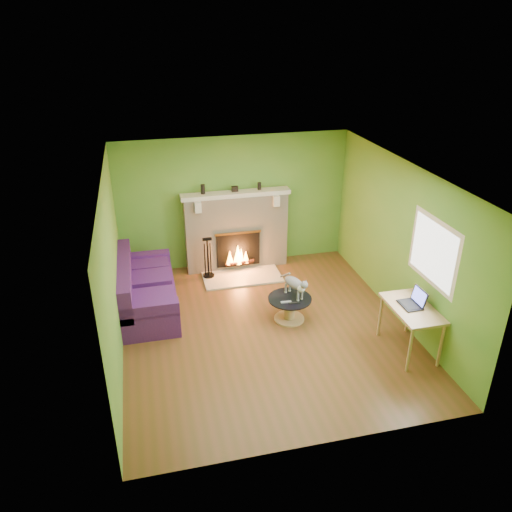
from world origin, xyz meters
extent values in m
plane|color=brown|center=(0.00, 0.00, 0.00)|extent=(5.00, 5.00, 0.00)
plane|color=white|center=(0.00, 0.00, 2.60)|extent=(5.00, 5.00, 0.00)
plane|color=#4E8E2E|center=(0.00, 2.50, 1.30)|extent=(5.00, 0.00, 5.00)
plane|color=#4E8E2E|center=(0.00, -2.50, 1.30)|extent=(5.00, 0.00, 5.00)
plane|color=#4E8E2E|center=(-2.25, 0.00, 1.30)|extent=(0.00, 5.00, 5.00)
plane|color=#4E8E2E|center=(2.25, 0.00, 1.30)|extent=(0.00, 5.00, 5.00)
plane|color=silver|center=(2.24, -0.90, 1.55)|extent=(0.00, 1.20, 1.20)
plane|color=white|center=(2.23, -0.90, 1.55)|extent=(0.00, 1.06, 1.06)
cube|color=beige|center=(0.00, 2.33, 0.75)|extent=(2.00, 0.35, 1.50)
cube|color=black|center=(0.00, 2.13, 0.44)|extent=(0.85, 0.03, 0.68)
cube|color=#BA7E2E|center=(0.00, 2.13, 0.80)|extent=(0.91, 0.02, 0.04)
cylinder|color=black|center=(0.00, 2.10, 0.16)|extent=(0.55, 0.07, 0.07)
cube|color=beige|center=(0.00, 2.30, 1.54)|extent=(2.10, 0.28, 0.08)
cube|color=beige|center=(-0.75, 2.11, 1.40)|extent=(0.12, 0.10, 0.20)
cube|color=beige|center=(0.75, 2.11, 1.40)|extent=(0.12, 0.10, 0.20)
cube|color=beige|center=(0.00, 1.80, 0.01)|extent=(1.50, 0.75, 0.03)
cube|color=beige|center=(0.00, 2.30, 1.54)|extent=(2.10, 0.28, 0.08)
cube|color=#3B1759|center=(-1.80, 1.08, 0.23)|extent=(0.92, 2.03, 0.46)
cube|color=#3B1759|center=(-2.15, 1.08, 0.62)|extent=(0.21, 2.03, 0.57)
cube|color=#3B1759|center=(-1.80, 0.16, 0.52)|extent=(0.92, 0.21, 0.23)
cube|color=#3B1759|center=(-1.80, 1.99, 0.52)|extent=(0.92, 0.21, 0.23)
cube|color=#3B1759|center=(-1.75, 0.50, 0.52)|extent=(0.73, 0.54, 0.12)
cube|color=#3B1759|center=(-1.75, 1.18, 0.52)|extent=(0.73, 0.54, 0.12)
cube|color=#3B1759|center=(-1.75, 1.75, 0.52)|extent=(0.73, 0.54, 0.12)
cylinder|color=tan|center=(0.46, 0.18, 0.01)|extent=(0.51, 0.51, 0.03)
cylinder|color=tan|center=(0.46, 0.18, 0.20)|extent=(0.18, 0.18, 0.35)
cylinder|color=black|center=(0.46, 0.18, 0.40)|extent=(0.72, 0.72, 0.02)
cube|color=tan|center=(1.95, -1.05, 0.73)|extent=(0.59, 1.02, 0.04)
cylinder|color=tan|center=(1.71, -1.51, 0.36)|extent=(0.04, 0.04, 0.71)
cylinder|color=tan|center=(2.19, -1.51, 0.36)|extent=(0.04, 0.04, 0.71)
cylinder|color=tan|center=(1.71, -0.59, 0.36)|extent=(0.04, 0.04, 0.71)
cylinder|color=tan|center=(2.19, -0.59, 0.36)|extent=(0.04, 0.04, 0.71)
cube|color=gray|center=(0.36, 0.06, 0.42)|extent=(0.17, 0.06, 0.02)
cube|color=black|center=(0.48, 0.00, 0.42)|extent=(0.16, 0.05, 0.02)
cylinder|color=black|center=(-0.62, 2.33, 1.67)|extent=(0.08, 0.08, 0.18)
cylinder|color=black|center=(0.47, 2.33, 1.65)|extent=(0.07, 0.07, 0.14)
cube|color=black|center=(-0.01, 2.33, 1.63)|extent=(0.12, 0.08, 0.10)
camera|label=1|loc=(-1.72, -6.56, 4.59)|focal=35.00mm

